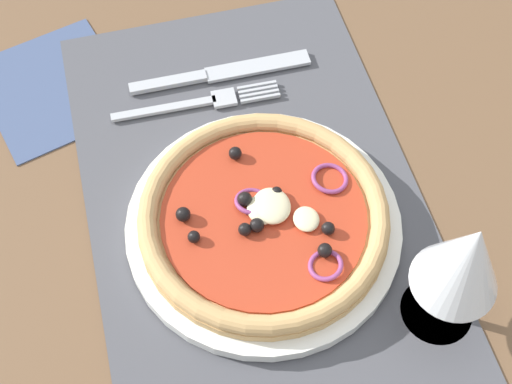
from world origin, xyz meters
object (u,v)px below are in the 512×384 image
(napkin, at_px, (54,87))
(pizza, at_px, (265,216))
(plate, at_px, (265,226))
(wine_glass, at_px, (464,261))
(fork, at_px, (206,101))
(knife, at_px, (222,73))

(napkin, bearing_deg, pizza, 37.53)
(plate, relative_size, wine_glass, 1.73)
(fork, relative_size, knife, 0.90)
(knife, xyz_separation_m, wine_glass, (0.32, 0.12, 0.09))
(plate, height_order, wine_glass, wine_glass)
(plate, xyz_separation_m, wine_glass, (0.12, 0.13, 0.09))
(plate, bearing_deg, knife, 178.44)
(knife, relative_size, napkin, 1.28)
(plate, bearing_deg, pizza, 86.89)
(pizza, relative_size, knife, 1.16)
(plate, distance_m, fork, 0.17)
(wine_glass, xyz_separation_m, napkin, (-0.35, -0.30, -0.10))
(wine_glass, bearing_deg, pizza, -132.72)
(knife, bearing_deg, pizza, -90.74)
(pizza, height_order, wine_glass, wine_glass)
(plate, bearing_deg, napkin, -142.53)
(wine_glass, height_order, napkin, wine_glass)
(plate, height_order, knife, plate)
(fork, bearing_deg, pizza, -80.91)
(knife, bearing_deg, plate, -90.85)
(fork, bearing_deg, plate, -81.04)
(pizza, bearing_deg, fork, -172.57)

